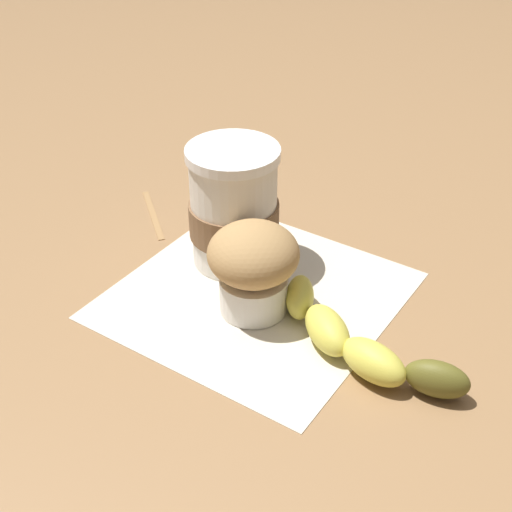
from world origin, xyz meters
TOP-DOWN VIEW (x-y plane):
  - ground_plane at (0.00, 0.00)m, footprint 3.00×3.00m
  - paper_napkin at (0.00, 0.00)m, footprint 0.31×0.31m
  - coffee_cup at (-0.06, 0.02)m, footprint 0.09×0.09m
  - muffin at (0.01, -0.02)m, footprint 0.08×0.08m
  - banana at (0.12, 0.01)m, footprint 0.21×0.08m
  - wooden_stirrer at (-0.19, 0.01)m, footprint 0.10×0.05m

SIDE VIEW (x-z plane):
  - ground_plane at x=0.00m, z-range 0.00..0.00m
  - paper_napkin at x=0.00m, z-range 0.00..0.00m
  - wooden_stirrer at x=-0.19m, z-range 0.00..0.00m
  - banana at x=0.12m, z-range 0.00..0.03m
  - muffin at x=0.01m, z-range 0.01..0.10m
  - coffee_cup at x=-0.06m, z-range 0.00..0.12m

